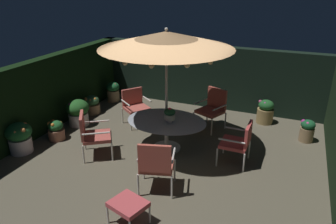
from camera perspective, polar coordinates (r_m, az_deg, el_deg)
name	(u,v)px	position (r m, az deg, el deg)	size (l,w,h in m)	color
ground_plane	(166,157)	(7.08, -0.37, -8.12)	(7.12, 7.04, 0.02)	brown
hedge_backdrop_rear	(210,77)	(9.66, 7.46, 6.30)	(7.12, 0.30, 1.84)	black
hedge_backdrop_left	(39,97)	(8.49, -22.13, 2.46)	(0.30, 7.04, 1.84)	black
patio_dining_table	(167,125)	(7.16, -0.27, -2.39)	(1.81, 1.41, 0.71)	silver
patio_umbrella	(166,40)	(6.58, -0.30, 12.76)	(2.79, 2.79, 2.73)	silver
centerpiece_planter	(170,114)	(6.87, 0.30, -0.41)	(0.25, 0.25, 0.36)	beige
patio_chair_north	(91,132)	(7.07, -13.53, -3.58)	(0.87, 0.87, 1.00)	beige
patio_chair_northeast	(156,163)	(5.71, -2.17, -9.12)	(0.77, 0.73, 1.05)	silver
patio_chair_east	(239,140)	(6.76, 12.62, -4.99)	(0.60, 0.63, 0.93)	silver
patio_chair_southeast	(213,106)	(8.29, 8.01, 1.02)	(0.82, 0.79, 1.03)	beige
patio_chair_south	(135,104)	(8.50, -5.94, 1.43)	(0.82, 0.84, 0.94)	beige
ottoman_footrest	(128,205)	(5.23, -7.14, -16.17)	(0.65, 0.60, 0.40)	silver
potted_plant_back_right	(56,130)	(8.18, -19.39, -3.08)	(0.39, 0.39, 0.48)	#A5674F
potted_plant_left_near	(92,105)	(9.47, -13.40, 1.31)	(0.44, 0.44, 0.53)	#8B6C4E
potted_plant_front_corner	(307,130)	(8.31, 23.62, -2.99)	(0.33, 0.33, 0.55)	#8A6E4B
potted_plant_back_center	(78,112)	(8.75, -15.79, 0.03)	(0.59, 0.59, 0.70)	beige
potted_plant_right_near	(19,137)	(7.82, -25.03, -4.04)	(0.57, 0.57, 0.70)	silver
potted_plant_right_far	(265,112)	(8.97, 17.01, 0.08)	(0.44, 0.44, 0.65)	olive
potted_plant_left_far	(113,91)	(10.27, -9.80, 3.68)	(0.41, 0.41, 0.62)	#8A7152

